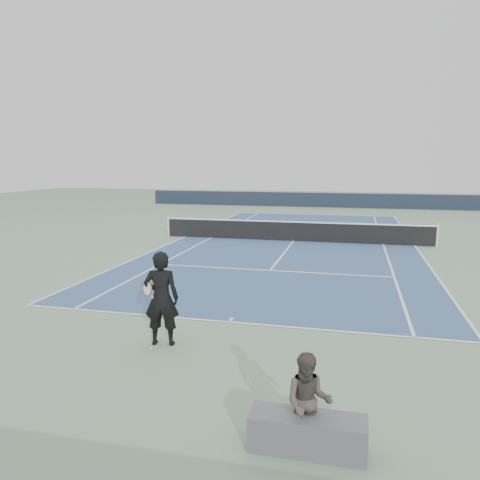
% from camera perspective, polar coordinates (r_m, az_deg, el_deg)
% --- Properties ---
extents(ground, '(80.00, 80.00, 0.00)m').
position_cam_1_polar(ground, '(22.50, 6.55, -0.14)').
color(ground, gray).
extents(court_surface, '(10.97, 23.77, 0.01)m').
position_cam_1_polar(court_surface, '(22.50, 6.56, -0.13)').
color(court_surface, '#365481').
rests_on(court_surface, ground).
extents(tennis_net, '(12.90, 0.10, 1.07)m').
position_cam_1_polar(tennis_net, '(22.43, 6.58, 1.13)').
color(tennis_net, silver).
rests_on(tennis_net, ground).
extents(windscreen_far, '(30.00, 0.25, 1.20)m').
position_cam_1_polar(windscreen_far, '(40.13, 9.83, 4.82)').
color(windscreen_far, black).
rests_on(windscreen_far, ground).
extents(tennis_player, '(0.86, 0.66, 1.96)m').
position_cam_1_polar(tennis_player, '(9.73, -9.56, -7.00)').
color(tennis_player, black).
rests_on(tennis_player, ground).
extents(tennis_ball, '(0.07, 0.07, 0.07)m').
position_cam_1_polar(tennis_ball, '(9.78, -10.80, -12.84)').
color(tennis_ball, '#C0DE2D').
rests_on(tennis_ball, ground).
extents(spectator_bench, '(1.54, 0.59, 1.32)m').
position_cam_1_polar(spectator_bench, '(6.50, 8.27, -20.55)').
color(spectator_bench, '#57585C').
rests_on(spectator_bench, ground).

